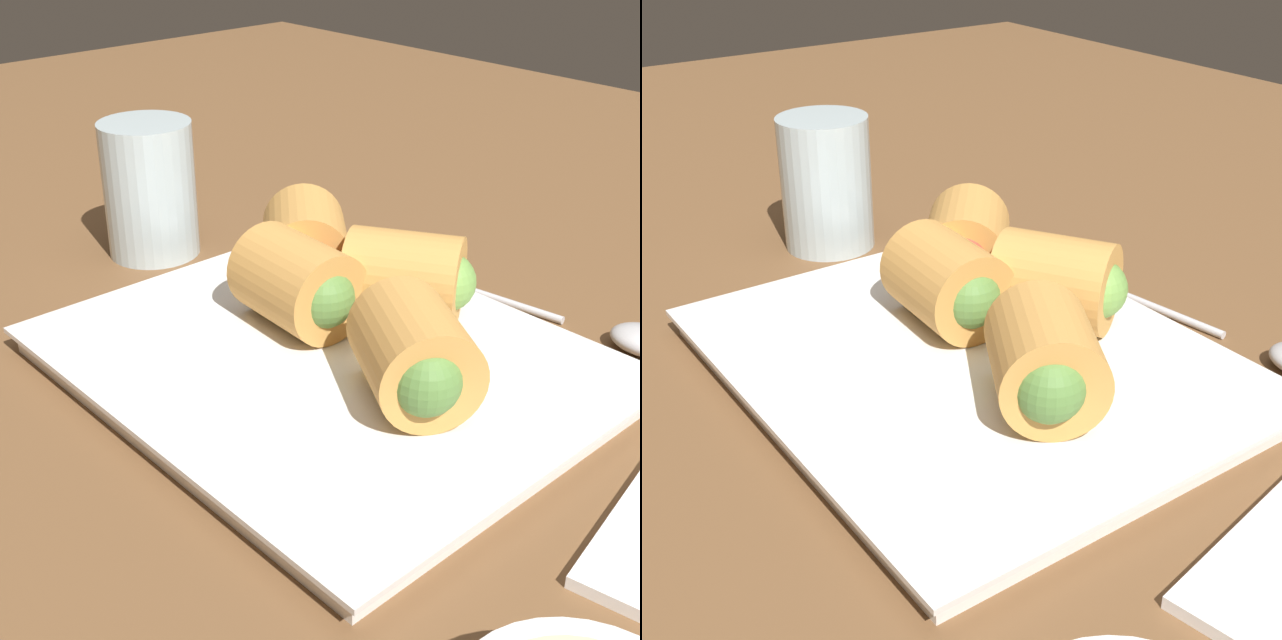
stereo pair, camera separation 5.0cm
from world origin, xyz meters
TOP-DOWN VIEW (x-y plane):
  - table_surface at (0.00, 0.00)cm, footprint 180.00×140.00cm
  - serving_plate at (3.02, 0.43)cm, footprint 28.16×23.11cm
  - roll_front_left at (-3.52, 0.48)cm, footprint 8.02×7.62cm
  - roll_front_right at (5.98, -0.92)cm, footprint 7.34×5.56cm
  - roll_back_left at (2.61, -6.07)cm, footprint 8.04×7.66cm
  - roll_back_right at (10.19, -4.89)cm, footprint 8.11×7.95cm
  - spoon at (-5.71, -14.95)cm, footprint 18.28×4.30cm
  - drinking_glass at (23.45, -2.42)cm, footprint 6.28×6.28cm

SIDE VIEW (x-z plane):
  - table_surface at x=0.00cm, z-range 0.00..2.00cm
  - spoon at x=-5.71cm, z-range 1.94..3.34cm
  - serving_plate at x=3.02cm, z-range 2.01..3.51cm
  - roll_front_left at x=-3.52cm, z-range 3.50..8.65cm
  - roll_front_right at x=5.98cm, z-range 3.50..8.65cm
  - roll_back_left at x=2.61cm, z-range 3.50..8.65cm
  - roll_back_right at x=10.19cm, z-range 3.50..8.65cm
  - drinking_glass at x=23.45cm, z-range 2.00..11.26cm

